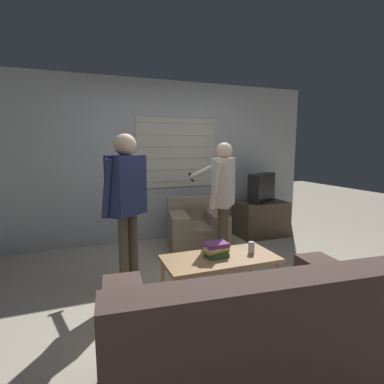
{
  "coord_description": "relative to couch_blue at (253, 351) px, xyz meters",
  "views": [
    {
      "loc": [
        -1.28,
        -2.71,
        1.51
      ],
      "look_at": [
        -0.09,
        0.46,
        1.0
      ],
      "focal_mm": 28.0,
      "sensor_mm": 36.0,
      "label": 1
    }
  ],
  "objects": [
    {
      "name": "person_left_standing",
      "position": [
        -0.45,
        1.74,
        0.7
      ],
      "size": [
        0.5,
        0.78,
        1.64
      ],
      "rotation": [
        0.0,
        0.0,
        0.71
      ],
      "color": "#4C4233",
      "rests_on": "ground_plane"
    },
    {
      "name": "book_stack",
      "position": [
        0.38,
        1.3,
        0.13
      ],
      "size": [
        0.26,
        0.21,
        0.14
      ],
      "color": "#33754C",
      "rests_on": "coffee_table"
    },
    {
      "name": "armchair_beige",
      "position": [
        0.69,
        2.65,
        -0.04
      ],
      "size": [
        0.93,
        0.94,
        0.75
      ],
      "rotation": [
        0.0,
        0.0,
        2.96
      ],
      "color": "gray",
      "rests_on": "ground_plane"
    },
    {
      "name": "tv",
      "position": [
        1.98,
        2.93,
        0.49
      ],
      "size": [
        0.65,
        0.51,
        0.48
      ],
      "rotation": [
        0.0,
        0.0,
        3.69
      ],
      "color": "black",
      "rests_on": "tv_stand"
    },
    {
      "name": "ground_plane",
      "position": [
        0.4,
        1.37,
        -0.35
      ],
      "size": [
        16.0,
        16.0,
        0.0
      ],
      "primitive_type": "plane",
      "color": "#B2A893"
    },
    {
      "name": "soda_can",
      "position": [
        0.75,
        1.25,
        0.12
      ],
      "size": [
        0.07,
        0.07,
        0.13
      ],
      "color": "silver",
      "rests_on": "coffee_table"
    },
    {
      "name": "person_right_standing",
      "position": [
        0.75,
        1.94,
        0.64
      ],
      "size": [
        0.49,
        0.75,
        1.57
      ],
      "rotation": [
        0.0,
        0.0,
        0.86
      ],
      "color": "#4C4233",
      "rests_on": "ground_plane"
    },
    {
      "name": "coffee_table",
      "position": [
        0.41,
        1.27,
        0.02
      ],
      "size": [
        1.16,
        0.56,
        0.41
      ],
      "color": "#9E754C",
      "rests_on": "ground_plane"
    },
    {
      "name": "wall_back",
      "position": [
        0.4,
        3.39,
        0.93
      ],
      "size": [
        5.2,
        0.08,
        2.55
      ],
      "color": "#ADB2B7",
      "rests_on": "ground_plane"
    },
    {
      "name": "spare_remote",
      "position": [
        0.34,
        1.29,
        0.07
      ],
      "size": [
        0.11,
        0.13,
        0.02
      ],
      "rotation": [
        0.0,
        0.0,
        -0.7
      ],
      "color": "black",
      "rests_on": "coffee_table"
    },
    {
      "name": "couch_blue",
      "position": [
        0.0,
        0.0,
        0.0
      ],
      "size": [
        1.75,
        1.08,
        0.93
      ],
      "rotation": [
        0.0,
        0.0,
        -0.09
      ],
      "color": "#4C3833",
      "rests_on": "ground_plane"
    },
    {
      "name": "tv_stand",
      "position": [
        1.98,
        2.92,
        -0.05
      ],
      "size": [
        0.82,
        0.56,
        0.59
      ],
      "color": "#4C3D2D",
      "rests_on": "ground_plane"
    }
  ]
}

